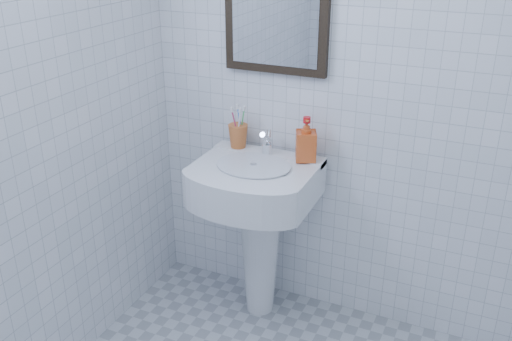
% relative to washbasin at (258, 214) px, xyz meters
% --- Properties ---
extents(wall_back, '(2.20, 0.02, 2.50)m').
position_rel_washbasin_xyz_m(wall_back, '(0.46, 0.21, 0.67)').
color(wall_back, white).
rests_on(wall_back, ground).
extents(washbasin, '(0.56, 0.41, 0.87)m').
position_rel_washbasin_xyz_m(washbasin, '(0.00, 0.00, 0.00)').
color(washbasin, silver).
rests_on(washbasin, ground).
extents(faucet, '(0.05, 0.11, 0.13)m').
position_rel_washbasin_xyz_m(faucet, '(0.00, 0.10, 0.33)').
color(faucet, silver).
rests_on(faucet, washbasin).
extents(toothbrush_cup, '(0.12, 0.12, 0.12)m').
position_rel_washbasin_xyz_m(toothbrush_cup, '(-0.17, 0.13, 0.34)').
color(toothbrush_cup, '#BC5E29').
rests_on(toothbrush_cup, washbasin).
extents(soap_dispenser, '(0.12, 0.13, 0.21)m').
position_rel_washbasin_xyz_m(soap_dispenser, '(0.19, 0.11, 0.38)').
color(soap_dispenser, red).
rests_on(soap_dispenser, washbasin).
extents(wall_mirror, '(0.50, 0.04, 0.62)m').
position_rel_washbasin_xyz_m(wall_mirror, '(0.00, 0.19, 0.97)').
color(wall_mirror, black).
rests_on(wall_mirror, wall_back).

